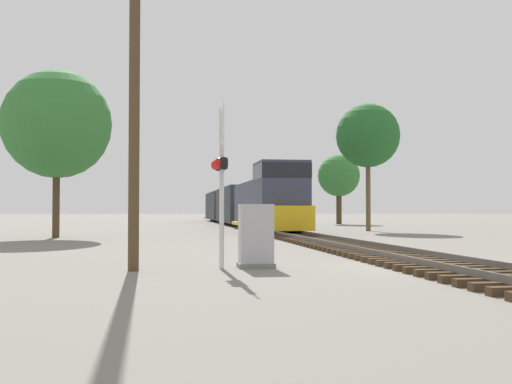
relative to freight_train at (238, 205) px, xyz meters
name	(u,v)px	position (x,y,z in m)	size (l,w,h in m)	color
ground_plane	(429,267)	(0.00, -41.21, -1.87)	(400.00, 400.00, 0.00)	slate
rail_track_bed	(429,262)	(0.00, -41.21, -1.74)	(2.60, 160.00, 0.31)	#42301E
freight_train	(238,205)	(0.00, 0.00, 0.00)	(2.88, 49.12, 4.26)	#33384C
crossing_signal_near	(220,170)	(-5.34, -40.94, 0.57)	(0.35, 1.00, 4.12)	silver
relay_cabinet	(256,236)	(-4.43, -40.77, -1.08)	(0.92, 0.66, 1.61)	slate
utility_pole	(134,70)	(-7.45, -41.12, 2.96)	(1.80, 0.26, 9.36)	#4C3A23
tree_far_right	(57,124)	(-12.37, -23.20, 4.08)	(5.68, 5.68, 8.80)	#473521
tree_mid_background	(368,136)	(7.15, -16.13, 4.70)	(4.41, 4.41, 8.80)	brown
tree_deep_background	(339,176)	(10.73, 3.01, 3.03)	(4.27, 4.27, 7.08)	#473521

